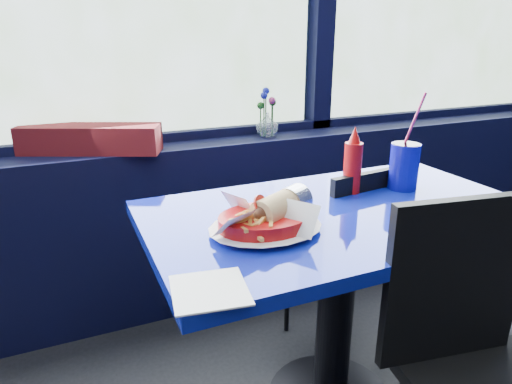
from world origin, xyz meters
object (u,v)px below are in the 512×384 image
object	(u,v)px
near_table	(338,263)
food_basket	(267,219)
chair_near_front	(487,358)
ketchup_bottle	(353,164)
flower_vase	(267,122)
planter_box	(90,139)
chair_near_back	(351,249)
soda_cup	(404,165)

from	to	relation	value
near_table	food_basket	distance (m)	0.36
chair_near_front	ketchup_bottle	distance (m)	0.70
near_table	flower_vase	xyz separation A→B (m)	(0.14, 0.85, 0.30)
planter_box	ketchup_bottle	xyz separation A→B (m)	(0.78, -0.73, -0.01)
chair_near_back	food_basket	xyz separation A→B (m)	(-0.50, -0.28, 0.32)
flower_vase	ketchup_bottle	size ratio (longest dim) A/B	1.00
ketchup_bottle	planter_box	bearing A→B (deg)	137.06
planter_box	chair_near_front	bearing A→B (deg)	-36.32
chair_near_back	flower_vase	size ratio (longest dim) A/B	3.59
chair_near_back	planter_box	distance (m)	1.14
chair_near_front	food_basket	distance (m)	0.64
planter_box	ketchup_bottle	size ratio (longest dim) A/B	2.48
flower_vase	ketchup_bottle	world-z (taller)	flower_vase
near_table	chair_near_front	distance (m)	0.50
soda_cup	ketchup_bottle	bearing A→B (deg)	168.35
planter_box	flower_vase	distance (m)	0.79
near_table	food_basket	world-z (taller)	food_basket
flower_vase	soda_cup	distance (m)	0.77
chair_near_front	planter_box	distance (m)	1.58
near_table	chair_near_front	xyz separation A→B (m)	(0.11, -0.48, -0.05)
near_table	soda_cup	bearing A→B (deg)	16.75
food_basket	soda_cup	world-z (taller)	soda_cup
chair_near_back	flower_vase	bearing A→B (deg)	-88.96
planter_box	ketchup_bottle	world-z (taller)	ketchup_bottle
near_table	ketchup_bottle	distance (m)	0.34
chair_near_back	food_basket	distance (m)	0.65
near_table	soda_cup	xyz separation A→B (m)	(0.31, 0.09, 0.27)
food_basket	chair_near_front	bearing A→B (deg)	-50.60
chair_near_front	ketchup_bottle	bearing A→B (deg)	98.33
near_table	ketchup_bottle	size ratio (longest dim) A/B	5.27
chair_near_front	planter_box	world-z (taller)	planter_box
near_table	planter_box	bearing A→B (deg)	127.40
planter_box	food_basket	distance (m)	0.99
food_basket	ketchup_bottle	bearing A→B (deg)	21.47
chair_near_front	soda_cup	xyz separation A→B (m)	(0.20, 0.57, 0.32)
near_table	food_basket	bearing A→B (deg)	-169.88
flower_vase	ketchup_bottle	xyz separation A→B (m)	(-0.01, -0.72, -0.02)
planter_box	soda_cup	world-z (taller)	soda_cup
near_table	food_basket	xyz separation A→B (m)	(-0.28, -0.05, 0.22)
flower_vase	soda_cup	bearing A→B (deg)	-77.10
flower_vase	soda_cup	size ratio (longest dim) A/B	0.67
ketchup_bottle	soda_cup	bearing A→B (deg)	-11.65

